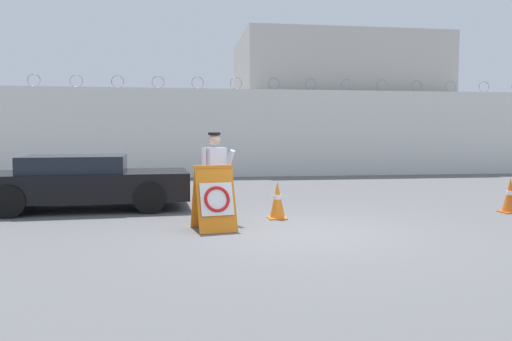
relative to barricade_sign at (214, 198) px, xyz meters
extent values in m
plane|color=#5B5B5E|center=(1.52, -0.47, -0.56)|extent=(90.00, 90.00, 0.00)
cube|color=silver|center=(1.52, 10.68, 1.12)|extent=(36.00, 0.30, 3.36)
torus|color=gray|center=(-5.81, 10.68, 3.03)|extent=(0.47, 0.03, 0.47)
torus|color=gray|center=(-4.35, 10.68, 3.03)|extent=(0.47, 0.03, 0.47)
torus|color=gray|center=(-2.88, 10.68, 3.03)|extent=(0.47, 0.03, 0.47)
torus|color=gray|center=(-1.41, 10.68, 3.03)|extent=(0.47, 0.03, 0.47)
torus|color=gray|center=(0.05, 10.68, 3.03)|extent=(0.47, 0.03, 0.47)
torus|color=gray|center=(1.52, 10.68, 3.03)|extent=(0.47, 0.03, 0.47)
torus|color=gray|center=(2.99, 10.68, 3.03)|extent=(0.47, 0.03, 0.47)
torus|color=gray|center=(4.45, 10.68, 3.03)|extent=(0.47, 0.03, 0.47)
torus|color=gray|center=(5.92, 10.68, 3.03)|extent=(0.47, 0.03, 0.47)
torus|color=gray|center=(7.39, 10.68, 3.03)|extent=(0.47, 0.03, 0.47)
torus|color=gray|center=(8.85, 10.68, 3.03)|extent=(0.47, 0.03, 0.47)
torus|color=gray|center=(10.32, 10.68, 3.03)|extent=(0.47, 0.03, 0.47)
torus|color=gray|center=(11.79, 10.68, 3.03)|extent=(0.47, 0.03, 0.47)
cube|color=beige|center=(6.61, 14.42, 2.46)|extent=(8.93, 6.04, 6.03)
cube|color=orange|center=(0.02, -0.12, -0.02)|extent=(0.72, 0.50, 1.08)
cube|color=orange|center=(-0.04, 0.22, -0.02)|extent=(0.72, 0.50, 1.08)
cube|color=orange|center=(-0.01, 0.05, 0.53)|extent=(0.70, 0.20, 0.05)
cube|color=white|center=(0.03, -0.15, 0.00)|extent=(0.59, 0.30, 0.54)
torus|color=red|center=(0.03, -0.16, 0.00)|extent=(0.48, 0.28, 0.44)
cylinder|color=#232838|center=(-0.02, 0.68, -0.16)|extent=(0.15, 0.15, 0.79)
cylinder|color=#232838|center=(0.12, 0.80, -0.16)|extent=(0.15, 0.15, 0.79)
cube|color=silver|center=(0.05, 0.74, 0.54)|extent=(0.46, 0.43, 0.61)
sphere|color=#DBB293|center=(0.05, 0.74, 0.99)|extent=(0.21, 0.21, 0.21)
cylinder|color=silver|center=(-0.15, 0.58, 0.55)|extent=(0.09, 0.09, 0.58)
cylinder|color=silver|center=(0.31, 0.82, 0.52)|extent=(0.27, 0.31, 0.56)
cylinder|color=black|center=(0.05, 0.74, 1.09)|extent=(0.22, 0.22, 0.05)
cube|color=orange|center=(1.29, 1.00, -0.54)|extent=(0.35, 0.35, 0.03)
cone|color=orange|center=(1.29, 1.00, -0.17)|extent=(0.30, 0.30, 0.71)
cylinder|color=white|center=(1.29, 1.00, -0.14)|extent=(0.15, 0.15, 0.10)
cube|color=orange|center=(6.24, 1.01, -0.54)|extent=(0.35, 0.35, 0.03)
cone|color=orange|center=(6.24, 1.01, -0.17)|extent=(0.30, 0.30, 0.71)
cylinder|color=white|center=(6.24, 1.01, -0.14)|extent=(0.15, 0.15, 0.10)
cylinder|color=black|center=(-1.32, 3.76, -0.23)|extent=(0.67, 0.24, 0.66)
cylinder|color=black|center=(-1.21, 1.99, -0.23)|extent=(0.67, 0.24, 0.66)
cylinder|color=black|center=(-4.02, 3.59, -0.23)|extent=(0.67, 0.24, 0.66)
cylinder|color=black|center=(-3.91, 1.82, -0.23)|extent=(0.67, 0.24, 0.66)
cube|color=black|center=(-2.62, 2.79, -0.03)|extent=(4.47, 2.14, 0.59)
cube|color=black|center=(-2.83, 2.78, 0.45)|extent=(2.19, 1.82, 0.36)
camera|label=1|loc=(-0.53, -8.46, 1.09)|focal=35.00mm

